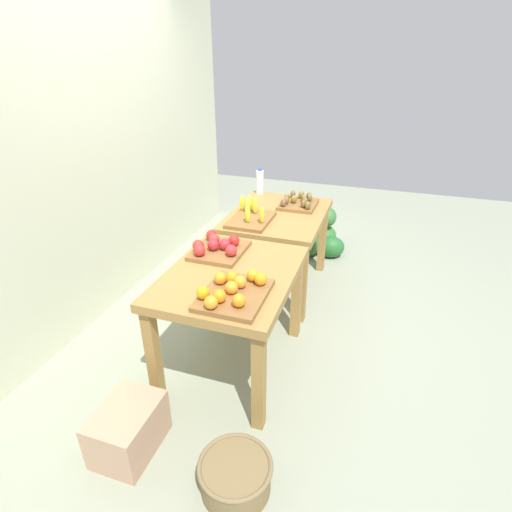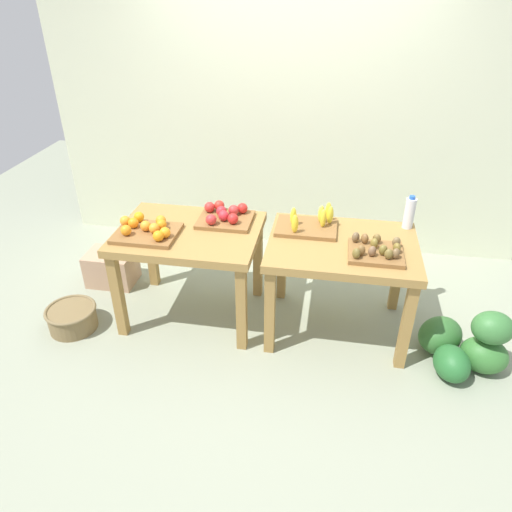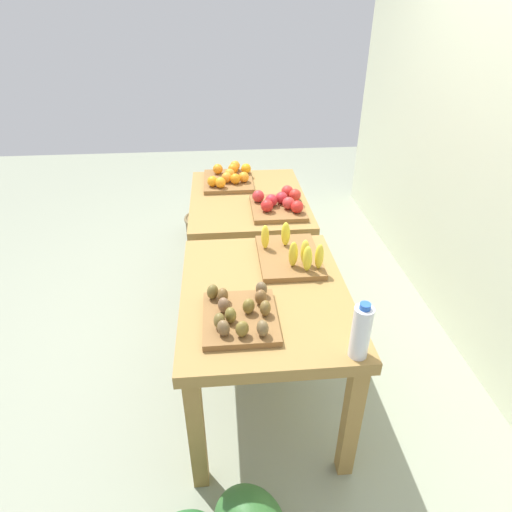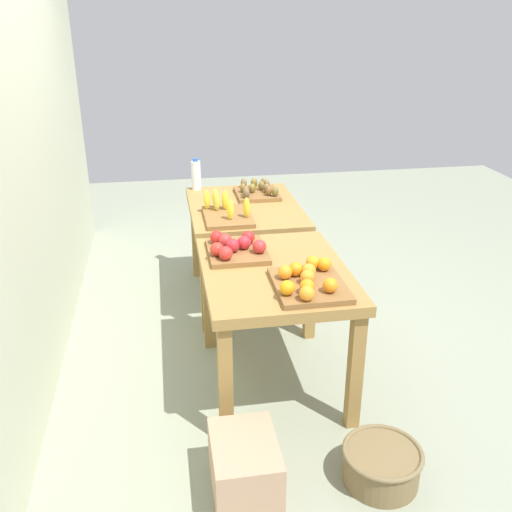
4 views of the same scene
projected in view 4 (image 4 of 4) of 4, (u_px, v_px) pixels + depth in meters
ground_plane at (257, 333)px, 3.97m from camera, size 8.00×8.00×0.00m
back_wall at (19, 122)px, 3.16m from camera, size 4.40×0.12×3.00m
display_table_left at (274, 286)px, 3.21m from camera, size 1.04×0.80×0.75m
display_table_right at (245, 219)px, 4.22m from camera, size 1.04×0.80×0.75m
orange_bin at (308, 281)px, 2.92m from camera, size 0.45×0.37×0.11m
apple_bin at (235, 248)px, 3.33m from camera, size 0.40×0.36×0.11m
banana_crate at (226, 213)px, 3.91m from camera, size 0.44×0.32×0.17m
kiwi_bin at (257, 191)px, 4.38m from camera, size 0.36×0.32×0.10m
water_bottle at (196, 175)px, 4.50m from camera, size 0.08×0.08×0.25m
watermelon_pile at (258, 234)px, 5.24m from camera, size 0.66×0.63×0.48m
wicker_basket at (382, 464)px, 2.69m from camera, size 0.38×0.38×0.18m
cardboard_produce_box at (245, 468)px, 2.61m from camera, size 0.40×0.30×0.29m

